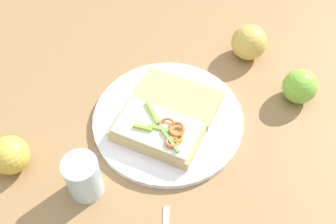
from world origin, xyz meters
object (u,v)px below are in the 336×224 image
Objects in this scene: apple_0 at (300,87)px; apple_1 at (10,155)px; apple_2 at (249,42)px; bread_slice_side at (178,98)px; sandwich at (158,131)px; drinking_glass at (83,177)px; plate at (168,120)px.

apple_0 is 0.99× the size of apple_1.
bread_slice_side is at bearing 166.96° from apple_2.
bread_slice_side is at bearing 129.36° from apple_0.
sandwich is at bearing 174.61° from apple_2.
sandwich is at bearing 145.53° from apple_0.
bread_slice_side is at bearing -5.68° from drinking_glass.
sandwich is at bearing 91.33° from bread_slice_side.
sandwich is 2.00× the size of drinking_glass.
bread_slice_side is 2.36× the size of apple_1.
apple_0 is 0.79× the size of drinking_glass.
apple_1 reaches higher than plate.
apple_0 and apple_1 have the same top height.
apple_2 is at bearing 70.83° from apple_0.
bread_slice_side is at bearing 10.81° from plate.
sandwich is at bearing -167.11° from plate.
apple_1 is (-0.26, 0.19, 0.03)m from plate.
apple_2 reaches higher than apple_1.
plate is at bearing -87.92° from sandwich.
apple_1 is (-0.21, 0.20, 0.01)m from sandwich.
sandwich is 2.28× the size of apple_2.
apple_0 is at bearing -109.17° from apple_2.
drinking_glass is (-0.17, 0.05, 0.01)m from sandwich.
apple_0 is (0.22, -0.19, 0.03)m from plate.
bread_slice_side is 0.23m from apple_2.
sandwich is 1.07× the size of bread_slice_side.
plate is 3.35× the size of drinking_glass.
apple_2 is (0.32, -0.03, 0.01)m from sandwich.
plate is 0.05m from bread_slice_side.
sandwich is 2.52× the size of apple_1.
drinking_glass reaches higher than sandwich.
apple_2 is at bearing -106.20° from sandwich.
apple_2 is (0.05, 0.15, 0.00)m from apple_0.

